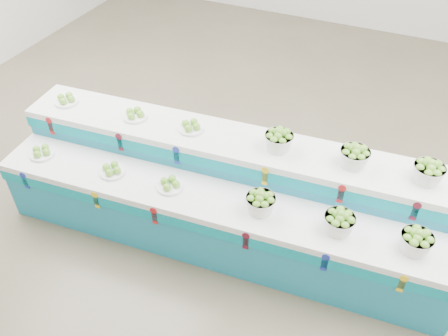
{
  "coord_description": "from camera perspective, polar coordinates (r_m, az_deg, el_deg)",
  "views": [
    {
      "loc": [
        1.25,
        -3.76,
        3.8
      ],
      "look_at": [
        -0.13,
        -0.69,
        0.87
      ],
      "focal_mm": 37.53,
      "sensor_mm": 36.0,
      "label": 1
    }
  ],
  "objects": [
    {
      "name": "basket_lower_right",
      "position": [
        4.2,
        22.37,
        -8.21
      ],
      "size": [
        0.29,
        0.29,
        0.21
      ],
      "primitive_type": null,
      "rotation": [
        0.0,
        0.0,
        0.08
      ],
      "color": "silver",
      "rests_on": "display_stand"
    },
    {
      "name": "ground",
      "position": [
        5.49,
        4.18,
        -2.93
      ],
      "size": [
        10.0,
        10.0,
        0.0
      ],
      "primitive_type": "plane",
      "color": "brown",
      "rests_on": "ground"
    },
    {
      "name": "basket_upper_right",
      "position": [
        4.41,
        23.64,
        -0.39
      ],
      "size": [
        0.29,
        0.29,
        0.21
      ],
      "primitive_type": null,
      "rotation": [
        0.0,
        0.0,
        0.08
      ],
      "color": "silver",
      "rests_on": "display_stand"
    },
    {
      "name": "plate_upper_left",
      "position": [
        5.34,
        -18.7,
        8.0
      ],
      "size": [
        0.28,
        0.28,
        0.1
      ],
      "primitive_type": "cylinder",
      "rotation": [
        0.0,
        0.0,
        0.08
      ],
      "color": "white",
      "rests_on": "display_stand"
    },
    {
      "name": "basket_upper_left",
      "position": [
        4.42,
        6.7,
        3.43
      ],
      "size": [
        0.29,
        0.29,
        0.21
      ],
      "primitive_type": null,
      "rotation": [
        0.0,
        0.0,
        0.08
      ],
      "color": "silver",
      "rests_on": "display_stand"
    },
    {
      "name": "plate_lower_mid",
      "position": [
        4.74,
        -13.5,
        -0.11
      ],
      "size": [
        0.28,
        0.28,
        0.1
      ],
      "primitive_type": "cylinder",
      "rotation": [
        0.0,
        0.0,
        0.08
      ],
      "color": "white",
      "rests_on": "display_stand"
    },
    {
      "name": "basket_upper_mid",
      "position": [
        4.37,
        15.63,
        1.44
      ],
      "size": [
        0.29,
        0.29,
        0.21
      ],
      "primitive_type": null,
      "rotation": [
        0.0,
        0.0,
        0.08
      ],
      "color": "silver",
      "rests_on": "display_stand"
    },
    {
      "name": "plate_upper_mid",
      "position": [
        4.92,
        -10.83,
        6.54
      ],
      "size": [
        0.28,
        0.28,
        0.1
      ],
      "primitive_type": "cylinder",
      "rotation": [
        0.0,
        0.0,
        0.08
      ],
      "color": "white",
      "rests_on": "display_stand"
    },
    {
      "name": "basket_lower_mid",
      "position": [
        4.15,
        13.86,
        -6.37
      ],
      "size": [
        0.29,
        0.29,
        0.21
      ],
      "primitive_type": null,
      "rotation": [
        0.0,
        0.0,
        0.08
      ],
      "color": "silver",
      "rests_on": "display_stand"
    },
    {
      "name": "plate_lower_right",
      "position": [
        4.48,
        -6.63,
        -1.89
      ],
      "size": [
        0.28,
        0.28,
        0.1
      ],
      "primitive_type": "cylinder",
      "rotation": [
        0.0,
        0.0,
        0.08
      ],
      "color": "white",
      "rests_on": "display_stand"
    },
    {
      "name": "plate_lower_left",
      "position": [
        5.17,
        -21.37,
        1.92
      ],
      "size": [
        0.28,
        0.28,
        0.1
      ],
      "primitive_type": "cylinder",
      "rotation": [
        0.0,
        0.0,
        0.08
      ],
      "color": "white",
      "rests_on": "display_stand"
    },
    {
      "name": "plate_upper_right",
      "position": [
        4.68,
        -4.05,
        5.19
      ],
      "size": [
        0.28,
        0.28,
        0.1
      ],
      "primitive_type": "cylinder",
      "rotation": [
        0.0,
        0.0,
        0.08
      ],
      "color": "white",
      "rests_on": "display_stand"
    },
    {
      "name": "display_stand",
      "position": [
        4.71,
        0.0,
        -3.31
      ],
      "size": [
        4.57,
        1.5,
        1.02
      ],
      "primitive_type": null,
      "rotation": [
        0.0,
        0.0,
        0.08
      ],
      "color": "teal",
      "rests_on": "ground"
    },
    {
      "name": "basket_lower_left",
      "position": [
        4.21,
        4.48,
        -4.17
      ],
      "size": [
        0.29,
        0.29,
        0.21
      ],
      "primitive_type": null,
      "rotation": [
        0.0,
        0.0,
        0.08
      ],
      "color": "silver",
      "rests_on": "display_stand"
    }
  ]
}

